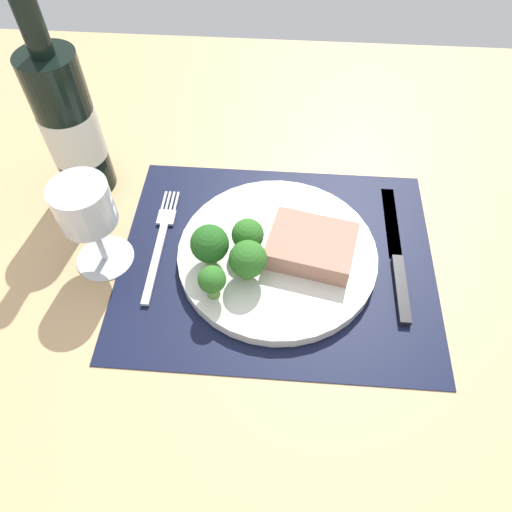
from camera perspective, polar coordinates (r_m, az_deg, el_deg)
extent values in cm
cube|color=tan|center=(64.73, 2.27, -1.21)|extent=(140.00, 110.00, 3.00)
cube|color=black|center=(63.40, 2.31, -0.34)|extent=(41.02, 33.33, 0.30)
cylinder|color=silver|center=(62.63, 2.34, 0.18)|extent=(25.84, 25.84, 1.60)
cube|color=tan|center=(60.71, 6.41, 0.91)|extent=(12.15, 10.31, 2.95)
cylinder|color=#6B994C|center=(61.85, -1.13, 1.44)|extent=(1.96, 1.96, 1.26)
sphere|color=#2D6B23|center=(60.01, -1.17, 2.84)|extent=(4.07, 4.07, 4.07)
cylinder|color=#5B8942|center=(60.52, -5.52, -0.20)|extent=(1.40, 1.40, 1.67)
sphere|color=#235B1E|center=(58.26, -5.74, 1.47)|extent=(4.76, 4.76, 4.76)
cylinder|color=#5B8942|center=(57.65, -5.29, -4.06)|extent=(1.58, 1.58, 1.80)
sphere|color=#2D6B23|center=(55.72, -5.47, -2.77)|extent=(3.34, 3.34, 3.34)
cylinder|color=#6B994C|center=(59.00, -1.14, -1.95)|extent=(1.36, 1.36, 1.57)
sphere|color=#2D6B23|center=(56.77, -1.18, -0.36)|extent=(4.61, 4.61, 4.61)
cube|color=silver|center=(63.94, -12.06, -0.72)|extent=(1.00, 13.00, 0.50)
cube|color=silver|center=(68.60, -10.78, 4.54)|extent=(2.40, 2.60, 0.40)
cube|color=silver|center=(70.82, -11.03, 6.45)|extent=(0.30, 3.60, 0.35)
cube|color=silver|center=(70.68, -10.55, 6.43)|extent=(0.30, 3.60, 0.35)
cube|color=silver|center=(70.54, -10.08, 6.42)|extent=(0.30, 3.60, 0.35)
cube|color=silver|center=(70.41, -9.60, 6.40)|extent=(0.30, 3.60, 0.35)
cube|color=black|center=(62.65, 16.68, -3.74)|extent=(1.40, 10.00, 0.80)
cube|color=silver|center=(69.71, 15.68, 4.07)|extent=(1.80, 13.00, 0.30)
cylinder|color=black|center=(70.55, -21.31, 14.08)|extent=(7.38, 7.38, 20.64)
cylinder|color=silver|center=(71.15, -21.07, 13.44)|extent=(7.52, 7.52, 7.23)
cylinder|color=black|center=(63.36, -25.44, 23.96)|extent=(2.86, 2.86, 7.98)
cylinder|color=silver|center=(66.53, -17.62, -0.17)|extent=(7.51, 7.51, 0.40)
cylinder|color=silver|center=(63.67, -18.45, 1.87)|extent=(0.80, 0.80, 7.21)
cylinder|color=silver|center=(59.10, -20.03, 5.73)|extent=(6.87, 6.87, 5.57)
cylinder|color=#560C19|center=(60.19, -19.62, 4.73)|extent=(6.04, 6.04, 2.42)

